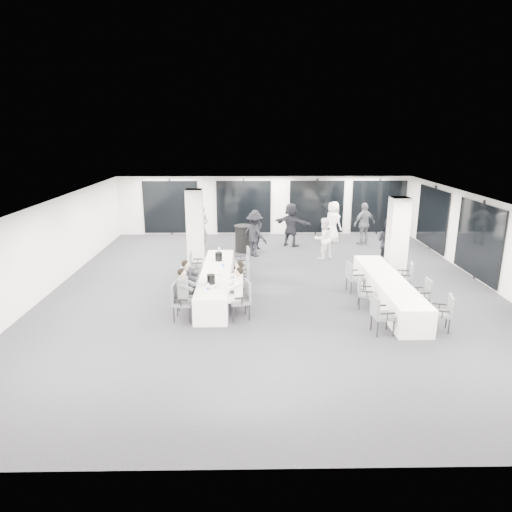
% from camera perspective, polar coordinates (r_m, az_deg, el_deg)
% --- Properties ---
extents(room, '(14.04, 16.04, 2.84)m').
position_cam_1_polar(room, '(15.37, 5.26, 2.13)').
color(room, '#25252A').
rests_on(room, ground).
extents(column_left, '(0.60, 0.60, 2.80)m').
position_cam_1_polar(column_left, '(17.43, -7.64, 3.70)').
color(column_left, silver).
rests_on(column_left, floor).
extents(column_right, '(0.60, 0.60, 2.80)m').
position_cam_1_polar(column_right, '(15.96, 17.23, 2.04)').
color(column_right, silver).
rests_on(column_right, floor).
extents(banquet_table_main, '(0.90, 5.00, 0.75)m').
position_cam_1_polar(banquet_table_main, '(14.17, -4.98, -3.29)').
color(banquet_table_main, white).
rests_on(banquet_table_main, floor).
extents(banquet_table_side, '(0.90, 5.00, 0.75)m').
position_cam_1_polar(banquet_table_side, '(13.96, 16.14, -4.16)').
color(banquet_table_side, white).
rests_on(banquet_table_side, floor).
extents(cocktail_table, '(0.80, 0.80, 1.11)m').
position_cam_1_polar(cocktail_table, '(18.97, -1.56, 2.21)').
color(cocktail_table, black).
rests_on(cocktail_table, floor).
extents(chair_main_left_near, '(0.54, 0.60, 1.01)m').
position_cam_1_polar(chair_main_left_near, '(12.35, -9.52, -5.36)').
color(chair_main_left_near, '#4B4D52').
rests_on(chair_main_left_near, floor).
extents(chair_main_left_second, '(0.50, 0.55, 0.92)m').
position_cam_1_polar(chair_main_left_second, '(13.07, -9.00, -4.38)').
color(chair_main_left_second, '#4B4D52').
rests_on(chair_main_left_second, floor).
extents(chair_main_left_mid, '(0.52, 0.58, 1.00)m').
position_cam_1_polar(chair_main_left_mid, '(13.79, -8.60, -3.09)').
color(chair_main_left_mid, '#4B4D52').
rests_on(chair_main_left_mid, floor).
extents(chair_main_left_fourth, '(0.48, 0.52, 0.86)m').
position_cam_1_polar(chair_main_left_fourth, '(14.76, -8.04, -2.14)').
color(chair_main_left_fourth, '#4B4D52').
rests_on(chair_main_left_fourth, floor).
extents(chair_main_left_far, '(0.48, 0.54, 0.94)m').
position_cam_1_polar(chair_main_left_far, '(15.68, -7.65, -0.90)').
color(chair_main_left_far, '#4B4D52').
rests_on(chair_main_left_far, floor).
extents(chair_main_right_near, '(0.64, 0.67, 1.04)m').
position_cam_1_polar(chair_main_right_near, '(12.28, -1.68, -5.16)').
color(chair_main_right_near, '#4B4D52').
rests_on(chair_main_right_near, floor).
extents(chair_main_right_second, '(0.50, 0.54, 0.88)m').
position_cam_1_polar(chair_main_right_second, '(12.81, -1.70, -4.72)').
color(chair_main_right_second, '#4B4D52').
rests_on(chair_main_right_second, floor).
extents(chair_main_right_mid, '(0.54, 0.59, 1.00)m').
position_cam_1_polar(chair_main_right_mid, '(13.81, -1.60, -2.88)').
color(chair_main_right_mid, '#4B4D52').
rests_on(chair_main_right_mid, floor).
extents(chair_main_right_fourth, '(0.56, 0.60, 0.96)m').
position_cam_1_polar(chair_main_right_fourth, '(14.79, -1.58, -1.71)').
color(chair_main_right_fourth, '#4B4D52').
rests_on(chair_main_right_fourth, floor).
extents(chair_main_right_far, '(0.58, 0.63, 1.04)m').
position_cam_1_polar(chair_main_right_far, '(15.66, -1.52, -0.55)').
color(chair_main_right_far, '#4B4D52').
rests_on(chair_main_right_far, floor).
extents(chair_side_left_near, '(0.55, 0.60, 0.98)m').
position_cam_1_polar(chair_side_left_near, '(11.78, 15.23, -6.84)').
color(chair_side_left_near, '#4B4D52').
rests_on(chair_side_left_near, floor).
extents(chair_side_left_mid, '(0.51, 0.55, 0.89)m').
position_cam_1_polar(chair_side_left_mid, '(13.33, 13.28, -4.30)').
color(chair_side_left_mid, '#4B4D52').
rests_on(chair_side_left_mid, floor).
extents(chair_side_left_far, '(0.56, 0.60, 0.97)m').
position_cam_1_polar(chair_side_left_far, '(14.52, 12.03, -2.37)').
color(chair_side_left_far, '#4B4D52').
rests_on(chair_side_left_far, floor).
extents(chair_side_right_near, '(0.58, 0.60, 0.95)m').
position_cam_1_polar(chair_side_right_near, '(12.47, 22.46, -6.33)').
color(chair_side_right_near, '#4B4D52').
rests_on(chair_side_right_near, floor).
extents(chair_side_right_mid, '(0.48, 0.53, 0.91)m').
position_cam_1_polar(chair_side_right_mid, '(13.68, 20.20, -4.30)').
color(chair_side_right_mid, '#4B4D52').
rests_on(chair_side_right_mid, floor).
extents(chair_side_right_far, '(0.59, 0.61, 0.96)m').
position_cam_1_polar(chair_side_right_far, '(14.97, 18.27, -2.31)').
color(chair_side_right_far, '#4B4D52').
rests_on(chair_side_right_far, floor).
extents(seated_guest_a, '(0.50, 0.38, 1.44)m').
position_cam_1_polar(seated_guest_a, '(12.24, -8.78, -4.33)').
color(seated_guest_a, '#55585C').
rests_on(seated_guest_a, floor).
extents(seated_guest_b, '(0.50, 0.38, 1.44)m').
position_cam_1_polar(seated_guest_b, '(12.95, -8.34, -3.19)').
color(seated_guest_b, black).
rests_on(seated_guest_b, floor).
extents(seated_guest_c, '(0.50, 0.38, 1.44)m').
position_cam_1_polar(seated_guest_c, '(12.19, -2.49, -4.24)').
color(seated_guest_c, white).
rests_on(seated_guest_c, floor).
extents(seated_guest_d, '(0.50, 0.38, 1.44)m').
position_cam_1_polar(seated_guest_d, '(12.72, -2.43, -3.38)').
color(seated_guest_d, white).
rests_on(seated_guest_d, floor).
extents(standing_guest_a, '(0.89, 0.90, 1.92)m').
position_cam_1_polar(standing_guest_a, '(19.20, 0.03, 3.59)').
color(standing_guest_a, black).
rests_on(standing_guest_a, floor).
extents(standing_guest_b, '(1.04, 0.86, 1.86)m').
position_cam_1_polar(standing_guest_b, '(18.00, 8.44, 2.51)').
color(standing_guest_b, white).
rests_on(standing_guest_b, floor).
extents(standing_guest_c, '(1.42, 1.37, 2.02)m').
position_cam_1_polar(standing_guest_c, '(18.20, -0.17, 3.09)').
color(standing_guest_c, black).
rests_on(standing_guest_c, floor).
extents(standing_guest_d, '(1.42, 1.14, 2.11)m').
position_cam_1_polar(standing_guest_d, '(20.63, 13.40, 4.28)').
color(standing_guest_d, '#55585C').
rests_on(standing_guest_d, floor).
extents(standing_guest_e, '(1.07, 1.17, 2.07)m').
position_cam_1_polar(standing_guest_e, '(20.91, 9.60, 4.58)').
color(standing_guest_e, white).
rests_on(standing_guest_e, floor).
extents(standing_guest_f, '(2.06, 1.72, 2.15)m').
position_cam_1_polar(standing_guest_f, '(19.85, 4.41, 4.28)').
color(standing_guest_f, black).
rests_on(standing_guest_f, floor).
extents(standing_guest_g, '(0.95, 0.89, 2.08)m').
position_cam_1_polar(standing_guest_g, '(19.51, -6.86, 3.91)').
color(standing_guest_g, '#55585C').
rests_on(standing_guest_g, floor).
extents(standing_guest_h, '(1.07, 1.13, 2.02)m').
position_cam_1_polar(standing_guest_h, '(17.62, 16.11, 2.05)').
color(standing_guest_h, black).
rests_on(standing_guest_h, floor).
extents(ice_bucket_near, '(0.23, 0.23, 0.27)m').
position_cam_1_polar(ice_bucket_near, '(12.87, -5.65, -2.89)').
color(ice_bucket_near, black).
rests_on(ice_bucket_near, banquet_table_main).
extents(ice_bucket_far, '(0.24, 0.24, 0.28)m').
position_cam_1_polar(ice_bucket_far, '(15.07, -4.68, -0.09)').
color(ice_bucket_far, black).
rests_on(ice_bucket_far, banquet_table_main).
extents(water_bottle_a, '(0.07, 0.07, 0.22)m').
position_cam_1_polar(water_bottle_a, '(12.26, -6.03, -3.95)').
color(water_bottle_a, silver).
rests_on(water_bottle_a, banquet_table_main).
extents(water_bottle_b, '(0.07, 0.07, 0.22)m').
position_cam_1_polar(water_bottle_b, '(14.29, -4.13, -1.07)').
color(water_bottle_b, silver).
rests_on(water_bottle_b, banquet_table_main).
extents(water_bottle_c, '(0.07, 0.07, 0.21)m').
position_cam_1_polar(water_bottle_c, '(16.06, -4.61, 0.77)').
color(water_bottle_c, silver).
rests_on(water_bottle_c, banquet_table_main).
extents(plate_a, '(0.19, 0.19, 0.03)m').
position_cam_1_polar(plate_a, '(12.45, -5.84, -4.13)').
color(plate_a, white).
rests_on(plate_a, banquet_table_main).
extents(plate_b, '(0.19, 0.19, 0.03)m').
position_cam_1_polar(plate_b, '(12.54, -4.94, -3.96)').
color(plate_b, white).
rests_on(plate_b, banquet_table_main).
extents(plate_c, '(0.18, 0.18, 0.03)m').
position_cam_1_polar(plate_c, '(13.63, -4.65, -2.34)').
color(plate_c, white).
rests_on(plate_c, banquet_table_main).
extents(wine_glass, '(0.08, 0.08, 0.21)m').
position_cam_1_polar(wine_glass, '(12.07, -4.74, -4.00)').
color(wine_glass, silver).
rests_on(wine_glass, banquet_table_main).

